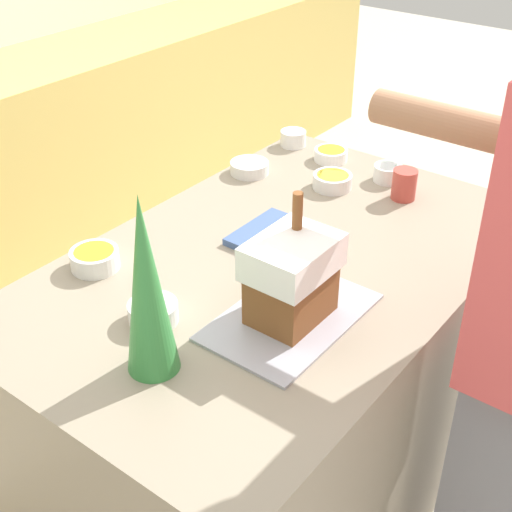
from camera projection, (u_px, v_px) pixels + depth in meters
name	position (u px, v px, depth m)	size (l,w,h in m)	color
ground_plane	(273.00, 484.00, 2.37)	(12.00, 12.00, 0.00)	beige
kitchen_island	(275.00, 384.00, 2.13)	(1.49, 0.94, 0.89)	gray
baking_tray	(290.00, 317.00, 1.68)	(0.42, 0.27, 0.01)	#9E9EA8
gingerbread_house	(292.00, 277.00, 1.62)	(0.21, 0.16, 0.30)	brown
decorative_tree	(147.00, 287.00, 1.42)	(0.11, 0.11, 0.42)	#33843D
candy_bowl_beside_tree	(249.00, 167.00, 2.33)	(0.13, 0.13, 0.04)	silver
candy_bowl_behind_tray	(95.00, 258.00, 1.85)	(0.13, 0.13, 0.05)	white
candy_bowl_near_tray_right	(293.00, 138.00, 2.52)	(0.09, 0.09, 0.05)	white
candy_bowl_far_left	(331.00, 154.00, 2.42)	(0.11, 0.11, 0.04)	white
candy_bowl_front_corner	(387.00, 172.00, 2.28)	(0.09, 0.09, 0.05)	silver
candy_bowl_near_tray_left	(153.00, 311.00, 1.66)	(0.12, 0.12, 0.05)	silver
candy_bowl_far_right	(332.00, 180.00, 2.24)	(0.12, 0.12, 0.05)	silver
cookbook	(273.00, 235.00, 1.98)	(0.23, 0.18, 0.02)	#3F598C
mug	(404.00, 184.00, 2.17)	(0.07, 0.07, 0.09)	#B24238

